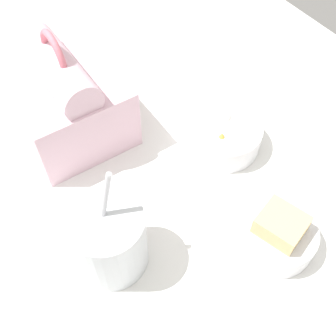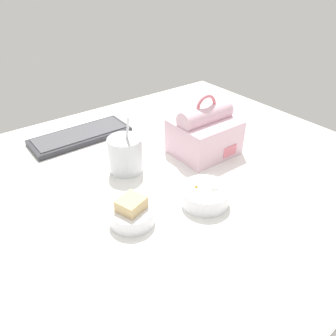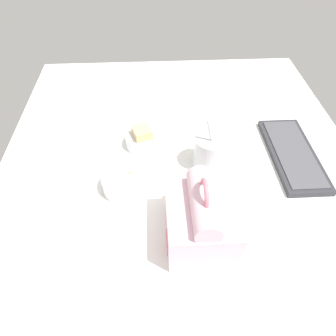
{
  "view_description": "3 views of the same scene",
  "coord_description": "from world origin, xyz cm",
  "px_view_note": "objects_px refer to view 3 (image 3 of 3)",
  "views": [
    {
      "loc": [
        -27.11,
        15.81,
        55.63
      ],
      "look_at": [
        3.52,
        -4.25,
        7.0
      ],
      "focal_mm": 45.0,
      "sensor_mm": 36.0,
      "label": 1
    },
    {
      "loc": [
        -40.87,
        -62.88,
        55.15
      ],
      "look_at": [
        3.52,
        -4.25,
        7.0
      ],
      "focal_mm": 35.0,
      "sensor_mm": 36.0,
      "label": 2
    },
    {
      "loc": [
        68.35,
        -7.74,
        70.95
      ],
      "look_at": [
        3.52,
        -4.25,
        7.0
      ],
      "focal_mm": 35.0,
      "sensor_mm": 36.0,
      "label": 3
    }
  ],
  "objects_px": {
    "lunch_bag": "(201,219)",
    "soup_cup": "(210,152)",
    "bento_bowl_snacks": "(125,182)",
    "bento_bowl_sandwich": "(143,139)",
    "keyboard": "(293,154)"
  },
  "relations": [
    {
      "from": "keyboard",
      "to": "soup_cup",
      "type": "bearing_deg",
      "value": -84.73
    },
    {
      "from": "keyboard",
      "to": "bento_bowl_snacks",
      "type": "xyz_separation_m",
      "value": [
        0.1,
        -0.51,
        0.01
      ]
    },
    {
      "from": "soup_cup",
      "to": "bento_bowl_snacks",
      "type": "xyz_separation_m",
      "value": [
        0.08,
        -0.25,
        -0.03
      ]
    },
    {
      "from": "bento_bowl_sandwich",
      "to": "bento_bowl_snacks",
      "type": "relative_size",
      "value": 0.87
    },
    {
      "from": "bento_bowl_snacks",
      "to": "bento_bowl_sandwich",
      "type": "bearing_deg",
      "value": 164.88
    },
    {
      "from": "keyboard",
      "to": "bento_bowl_snacks",
      "type": "relative_size",
      "value": 2.7
    },
    {
      "from": "lunch_bag",
      "to": "soup_cup",
      "type": "bearing_deg",
      "value": 166.65
    },
    {
      "from": "bento_bowl_sandwich",
      "to": "bento_bowl_snacks",
      "type": "distance_m",
      "value": 0.19
    },
    {
      "from": "keyboard",
      "to": "lunch_bag",
      "type": "height_order",
      "value": "lunch_bag"
    },
    {
      "from": "keyboard",
      "to": "soup_cup",
      "type": "distance_m",
      "value": 0.27
    },
    {
      "from": "keyboard",
      "to": "bento_bowl_sandwich",
      "type": "relative_size",
      "value": 3.1
    },
    {
      "from": "lunch_bag",
      "to": "bento_bowl_snacks",
      "type": "height_order",
      "value": "lunch_bag"
    },
    {
      "from": "lunch_bag",
      "to": "bento_bowl_sandwich",
      "type": "xyz_separation_m",
      "value": [
        -0.35,
        -0.14,
        -0.04
      ]
    },
    {
      "from": "bento_bowl_snacks",
      "to": "keyboard",
      "type": "bearing_deg",
      "value": 101.5
    },
    {
      "from": "soup_cup",
      "to": "lunch_bag",
      "type": "bearing_deg",
      "value": -13.35
    }
  ]
}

